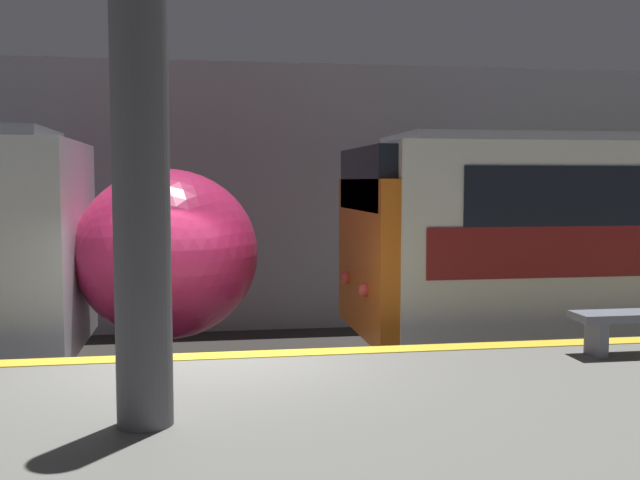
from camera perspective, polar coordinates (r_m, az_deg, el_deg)
The scene contains 4 objects.
ground_plane at distance 8.31m, azimuth -8.32°, elevation -15.40°, with size 120.00×120.00×0.00m, color #282623.
platform at distance 6.35m, azimuth -8.10°, elevation -16.93°, with size 40.00×3.82×1.03m.
station_rear_barrier at distance 14.10m, azimuth -8.83°, elevation 3.19°, with size 50.00×0.15×5.02m.
support_pillar_near at distance 5.58m, azimuth -13.51°, elevation 6.11°, with size 0.41×0.41×3.94m.
Camera 1 is at (-0.09, -7.82, 2.83)m, focal length 42.00 mm.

